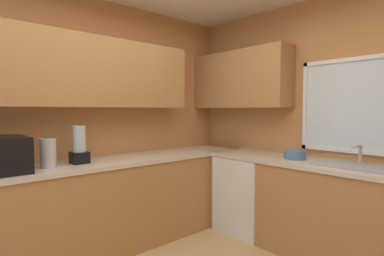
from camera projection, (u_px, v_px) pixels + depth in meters
name	position (u px, v px, depth m)	size (l,w,h in m)	color
room_shell	(208.00, 68.00, 2.38)	(3.67, 3.91, 2.67)	#C6844C
counter_run_left	(98.00, 207.00, 2.99)	(0.65, 3.52, 0.92)	#AD7542
counter_run_back	(338.00, 213.00, 2.80)	(2.76, 0.65, 0.92)	#AD7542
dishwasher	(248.00, 194.00, 3.54)	(0.60, 0.60, 0.87)	white
microwave	(2.00, 155.00, 2.42)	(0.48, 0.36, 0.29)	black
kettle	(48.00, 153.00, 2.64)	(0.13, 0.13, 0.26)	#B7B7BC
sink_assembly	(354.00, 165.00, 2.69)	(0.67, 0.40, 0.19)	#9EA0A5
bowl	(295.00, 155.00, 3.10)	(0.22, 0.22, 0.09)	#4C7099
blender_appliance	(79.00, 146.00, 2.84)	(0.15, 0.15, 0.36)	black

